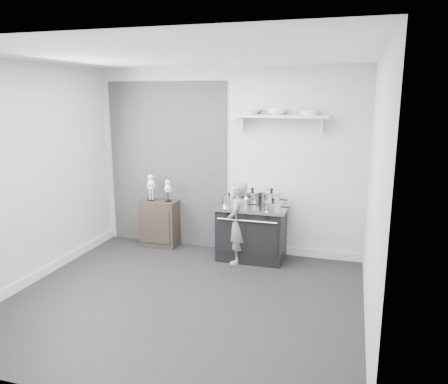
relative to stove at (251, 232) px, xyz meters
The scene contains 16 objects.
ground 1.60m from the stove, 107.27° to the right, with size 4.00×4.00×0.00m, color black.
room_shell 1.90m from the stove, 112.43° to the right, with size 4.02×3.62×2.71m.
wall_shelf 1.66m from the stove, 30.50° to the left, with size 1.30×0.26×0.24m.
stove is the anchor object (origin of this frame).
side_cabinet 1.49m from the stove, behind, with size 0.55×0.32×0.72m, color black.
child 0.31m from the stove, 129.34° to the right, with size 0.42×0.28×1.16m, color gray.
pot_front_left 0.57m from the stove, 157.25° to the right, with size 0.29×0.20×0.20m.
pot_back_left 0.50m from the stove, 100.89° to the left, with size 0.38×0.29×0.23m.
pot_back_right 0.56m from the stove, 18.56° to the left, with size 0.37×0.28×0.25m.
pot_front_right 0.58m from the stove, 26.59° to the right, with size 0.35×0.26×0.17m.
pot_front_center 0.49m from the stove, 120.24° to the right, with size 0.29×0.21×0.17m.
skeleton_full 1.71m from the stove, behind, with size 0.13×0.08×0.46m, color silver, non-canonical shape.
skeleton_torso 1.44m from the stove, behind, with size 0.11×0.07×0.38m, color silver, non-canonical shape.
bowl_large 1.70m from the stove, 114.54° to the left, with size 0.31×0.31×0.08m, color white.
bowl_small 1.72m from the stove, 33.78° to the left, with size 0.26×0.26×0.08m, color white.
plate_stack 1.83m from the stove, 15.11° to the left, with size 0.24×0.24×0.06m, color silver.
Camera 1 is at (1.78, -4.32, 2.30)m, focal length 35.00 mm.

